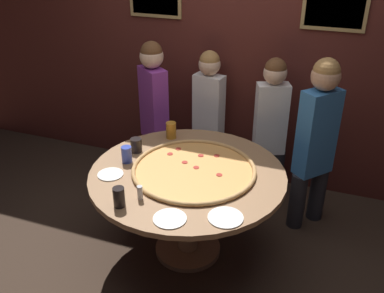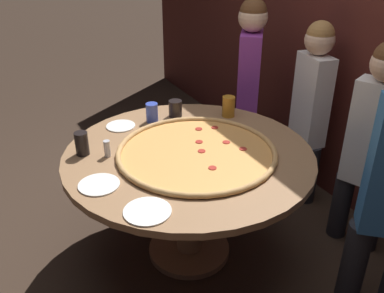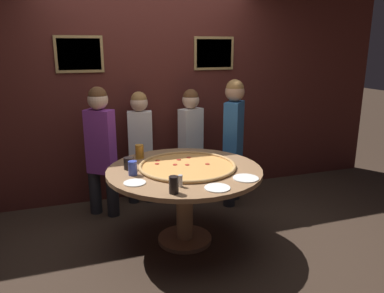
% 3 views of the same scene
% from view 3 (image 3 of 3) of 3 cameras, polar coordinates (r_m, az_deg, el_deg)
% --- Properties ---
extents(ground_plane, '(24.00, 24.00, 0.00)m').
position_cam_3_polar(ground_plane, '(3.77, -1.10, -14.13)').
color(ground_plane, '#38281E').
extents(back_wall, '(6.40, 0.08, 2.60)m').
position_cam_3_polar(back_wall, '(4.59, -6.30, 8.32)').
color(back_wall, '#4C1E19').
rests_on(back_wall, ground_plane).
extents(dining_table, '(1.44, 1.44, 0.74)m').
position_cam_3_polar(dining_table, '(3.52, -1.14, -5.67)').
color(dining_table, '#936B47').
rests_on(dining_table, ground_plane).
extents(giant_pizza, '(0.91, 0.91, 0.03)m').
position_cam_3_polar(giant_pizza, '(3.50, -0.69, -2.97)').
color(giant_pizza, '#E0994C').
rests_on(giant_pizza, dining_table).
extents(drink_cup_near_right, '(0.08, 0.08, 0.14)m').
position_cam_3_polar(drink_cup_near_right, '(3.81, -8.00, -0.75)').
color(drink_cup_near_right, '#BC7A23').
rests_on(drink_cup_near_right, dining_table).
extents(drink_cup_front_edge, '(0.09, 0.09, 0.11)m').
position_cam_3_polar(drink_cup_front_edge, '(3.48, -9.65, -2.55)').
color(drink_cup_front_edge, black).
rests_on(drink_cup_front_edge, dining_table).
extents(drink_cup_by_shaker, '(0.08, 0.08, 0.13)m').
position_cam_3_polar(drink_cup_by_shaker, '(3.32, -9.02, -3.27)').
color(drink_cup_by_shaker, '#384CB7').
rests_on(drink_cup_by_shaker, dining_table).
extents(drink_cup_near_left, '(0.08, 0.08, 0.14)m').
position_cam_3_polar(drink_cup_near_left, '(2.88, -2.80, -5.85)').
color(drink_cup_near_left, black).
rests_on(drink_cup_near_left, dining_table).
extents(white_plate_right_side, '(0.19, 0.19, 0.01)m').
position_cam_3_polar(white_plate_right_side, '(3.14, -8.73, -5.48)').
color(white_plate_right_side, white).
rests_on(white_plate_right_side, dining_table).
extents(white_plate_far_back, '(0.21, 0.21, 0.01)m').
position_cam_3_polar(white_plate_far_back, '(3.00, 3.87, -6.30)').
color(white_plate_far_back, white).
rests_on(white_plate_far_back, dining_table).
extents(white_plate_beside_cup, '(0.22, 0.22, 0.01)m').
position_cam_3_polar(white_plate_beside_cup, '(3.24, 8.20, -4.80)').
color(white_plate_beside_cup, white).
rests_on(white_plate_beside_cup, dining_table).
extents(condiment_shaker, '(0.04, 0.04, 0.10)m').
position_cam_3_polar(condiment_shaker, '(3.02, -1.79, -5.24)').
color(condiment_shaker, silver).
rests_on(condiment_shaker, dining_table).
extents(diner_far_left, '(0.36, 0.32, 1.43)m').
position_cam_3_polar(diner_far_left, '(4.14, -13.74, 0.31)').
color(diner_far_left, '#232328').
rests_on(diner_far_left, ground_plane).
extents(diner_side_right, '(0.34, 0.37, 1.48)m').
position_cam_3_polar(diner_side_right, '(4.38, 6.34, 1.78)').
color(diner_side_right, '#232328').
rests_on(diner_side_right, ground_plane).
extents(diner_side_left, '(0.36, 0.24, 1.35)m').
position_cam_3_polar(diner_side_left, '(4.51, -0.18, 1.34)').
color(diner_side_left, '#232328').
rests_on(diner_side_left, ground_plane).
extents(diner_far_right, '(0.35, 0.20, 1.34)m').
position_cam_3_polar(diner_far_right, '(4.42, -7.87, 0.82)').
color(diner_far_right, '#232328').
rests_on(diner_far_right, ground_plane).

